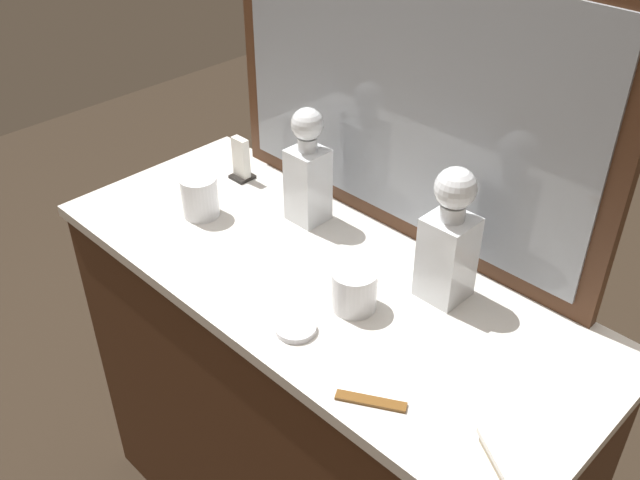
{
  "coord_description": "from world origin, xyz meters",
  "views": [
    {
      "loc": [
        0.81,
        -0.82,
        1.8
      ],
      "look_at": [
        0.0,
        0.0,
        0.99
      ],
      "focal_mm": 39.68,
      "sensor_mm": 36.0,
      "label": 1
    }
  ],
  "objects_px": {
    "crystal_tumbler_right": "(200,198)",
    "silver_brush_left": "(514,467)",
    "crystal_decanter_left": "(308,177)",
    "tortoiseshell_comb": "(371,401)",
    "crystal_decanter_far_right": "(448,247)",
    "crystal_tumbler_rear": "(354,291)",
    "porcelain_dish": "(296,328)",
    "napkin_holder": "(241,162)"
  },
  "relations": [
    {
      "from": "crystal_tumbler_rear",
      "to": "silver_brush_left",
      "type": "relative_size",
      "value": 0.57
    },
    {
      "from": "silver_brush_left",
      "to": "tortoiseshell_comb",
      "type": "distance_m",
      "value": 0.25
    },
    {
      "from": "crystal_tumbler_rear",
      "to": "silver_brush_left",
      "type": "height_order",
      "value": "crystal_tumbler_rear"
    },
    {
      "from": "silver_brush_left",
      "to": "tortoiseshell_comb",
      "type": "relative_size",
      "value": 1.37
    },
    {
      "from": "crystal_tumbler_right",
      "to": "porcelain_dish",
      "type": "relative_size",
      "value": 1.25
    },
    {
      "from": "crystal_decanter_left",
      "to": "crystal_tumbler_rear",
      "type": "distance_m",
      "value": 0.33
    },
    {
      "from": "crystal_tumbler_rear",
      "to": "tortoiseshell_comb",
      "type": "bearing_deg",
      "value": -40.72
    },
    {
      "from": "crystal_decanter_far_right",
      "to": "crystal_tumbler_rear",
      "type": "xyz_separation_m",
      "value": [
        -0.1,
        -0.15,
        -0.08
      ]
    },
    {
      "from": "crystal_decanter_far_right",
      "to": "tortoiseshell_comb",
      "type": "distance_m",
      "value": 0.34
    },
    {
      "from": "tortoiseshell_comb",
      "to": "silver_brush_left",
      "type": "bearing_deg",
      "value": 10.88
    },
    {
      "from": "crystal_decanter_left",
      "to": "crystal_tumbler_right",
      "type": "height_order",
      "value": "crystal_decanter_left"
    },
    {
      "from": "crystal_decanter_far_right",
      "to": "crystal_decanter_left",
      "type": "bearing_deg",
      "value": 179.27
    },
    {
      "from": "silver_brush_left",
      "to": "crystal_decanter_far_right",
      "type": "bearing_deg",
      "value": 140.96
    },
    {
      "from": "silver_brush_left",
      "to": "napkin_holder",
      "type": "relative_size",
      "value": 1.4
    },
    {
      "from": "silver_brush_left",
      "to": "porcelain_dish",
      "type": "xyz_separation_m",
      "value": [
        -0.45,
        -0.01,
        -0.01
      ]
    },
    {
      "from": "crystal_tumbler_right",
      "to": "tortoiseshell_comb",
      "type": "relative_size",
      "value": 0.85
    },
    {
      "from": "silver_brush_left",
      "to": "porcelain_dish",
      "type": "bearing_deg",
      "value": -178.34
    },
    {
      "from": "crystal_decanter_left",
      "to": "tortoiseshell_comb",
      "type": "relative_size",
      "value": 2.4
    },
    {
      "from": "crystal_decanter_left",
      "to": "silver_brush_left",
      "type": "xyz_separation_m",
      "value": [
        0.71,
        -0.27,
        -0.1
      ]
    },
    {
      "from": "crystal_tumbler_rear",
      "to": "crystal_tumbler_right",
      "type": "distance_m",
      "value": 0.47
    },
    {
      "from": "crystal_decanter_left",
      "to": "crystal_decanter_far_right",
      "type": "xyz_separation_m",
      "value": [
        0.38,
        -0.0,
        0.0
      ]
    },
    {
      "from": "crystal_tumbler_right",
      "to": "silver_brush_left",
      "type": "distance_m",
      "value": 0.9
    },
    {
      "from": "crystal_decanter_far_right",
      "to": "silver_brush_left",
      "type": "relative_size",
      "value": 1.83
    },
    {
      "from": "crystal_tumbler_rear",
      "to": "crystal_tumbler_right",
      "type": "bearing_deg",
      "value": -179.23
    },
    {
      "from": "tortoiseshell_comb",
      "to": "napkin_holder",
      "type": "relative_size",
      "value": 1.03
    },
    {
      "from": "silver_brush_left",
      "to": "tortoiseshell_comb",
      "type": "xyz_separation_m",
      "value": [
        -0.24,
        -0.05,
        -0.01
      ]
    },
    {
      "from": "crystal_tumbler_right",
      "to": "tortoiseshell_comb",
      "type": "distance_m",
      "value": 0.68
    },
    {
      "from": "crystal_tumbler_right",
      "to": "silver_brush_left",
      "type": "height_order",
      "value": "crystal_tumbler_right"
    },
    {
      "from": "silver_brush_left",
      "to": "napkin_holder",
      "type": "bearing_deg",
      "value": 163.6
    },
    {
      "from": "porcelain_dish",
      "to": "napkin_holder",
      "type": "bearing_deg",
      "value": 149.66
    },
    {
      "from": "crystal_tumbler_right",
      "to": "tortoiseshell_comb",
      "type": "xyz_separation_m",
      "value": [
        0.66,
        -0.15,
        -0.04
      ]
    },
    {
      "from": "crystal_decanter_far_right",
      "to": "silver_brush_left",
      "type": "bearing_deg",
      "value": -39.04
    },
    {
      "from": "silver_brush_left",
      "to": "porcelain_dish",
      "type": "relative_size",
      "value": 2.01
    },
    {
      "from": "crystal_decanter_left",
      "to": "crystal_tumbler_rear",
      "type": "xyz_separation_m",
      "value": [
        0.28,
        -0.16,
        -0.07
      ]
    },
    {
      "from": "crystal_decanter_left",
      "to": "crystal_decanter_far_right",
      "type": "distance_m",
      "value": 0.38
    },
    {
      "from": "crystal_decanter_far_right",
      "to": "tortoiseshell_comb",
      "type": "bearing_deg",
      "value": -74.42
    },
    {
      "from": "crystal_tumbler_right",
      "to": "silver_brush_left",
      "type": "xyz_separation_m",
      "value": [
        0.9,
        -0.11,
        -0.03
      ]
    },
    {
      "from": "crystal_decanter_far_right",
      "to": "silver_brush_left",
      "type": "distance_m",
      "value": 0.43
    },
    {
      "from": "crystal_decanter_far_right",
      "to": "silver_brush_left",
      "type": "xyz_separation_m",
      "value": [
        0.33,
        -0.27,
        -0.1
      ]
    },
    {
      "from": "crystal_decanter_left",
      "to": "crystal_tumbler_right",
      "type": "distance_m",
      "value": 0.26
    },
    {
      "from": "crystal_decanter_left",
      "to": "napkin_holder",
      "type": "height_order",
      "value": "crystal_decanter_left"
    },
    {
      "from": "tortoiseshell_comb",
      "to": "crystal_decanter_left",
      "type": "bearing_deg",
      "value": 146.06
    }
  ]
}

